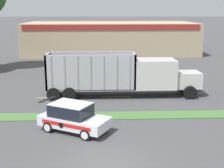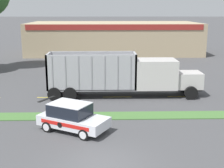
% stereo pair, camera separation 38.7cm
% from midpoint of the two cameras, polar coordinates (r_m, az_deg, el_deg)
% --- Properties ---
extents(ground_plane, '(600.00, 600.00, 0.00)m').
position_cam_midpoint_polar(ground_plane, '(15.03, -1.16, -14.53)').
color(ground_plane, '#474749').
extents(grass_verge, '(120.00, 1.52, 0.06)m').
position_cam_midpoint_polar(grass_verge, '(21.24, -1.29, -5.84)').
color(grass_verge, '#477538').
rests_on(grass_verge, ground_plane).
extents(centre_line_4, '(2.40, 0.14, 0.01)m').
position_cam_midpoint_polar(centre_line_4, '(26.11, -10.56, -2.41)').
color(centre_line_4, yellow).
rests_on(centre_line_4, ground_plane).
extents(centre_line_5, '(2.40, 0.14, 0.01)m').
position_cam_midpoint_polar(centre_line_5, '(25.81, 1.37, -2.37)').
color(centre_line_5, yellow).
rests_on(centre_line_5, ground_plane).
extents(centre_line_6, '(2.40, 0.14, 0.01)m').
position_cam_midpoint_polar(centre_line_6, '(26.63, 13.06, -2.22)').
color(centre_line_6, yellow).
rests_on(centre_line_6, ground_plane).
extents(dump_truck_mid, '(12.65, 2.60, 3.63)m').
position_cam_midpoint_polar(dump_truck_mid, '(25.80, 5.22, 1.38)').
color(dump_truck_mid, black).
rests_on(dump_truck_mid, ground_plane).
extents(rally_car, '(4.52, 3.65, 1.71)m').
position_cam_midpoint_polar(rally_car, '(18.71, -6.70, -5.99)').
color(rally_car, silver).
rests_on(rally_car, ground_plane).
extents(store_building_backdrop, '(27.24, 12.10, 4.96)m').
position_cam_midpoint_polar(store_building_backdrop, '(52.05, 0.52, 8.47)').
color(store_building_backdrop, tan).
rests_on(store_building_backdrop, ground_plane).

